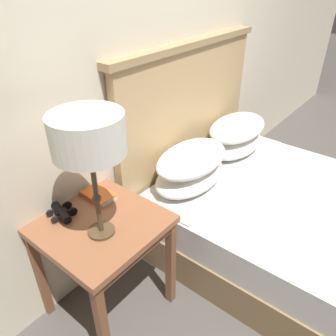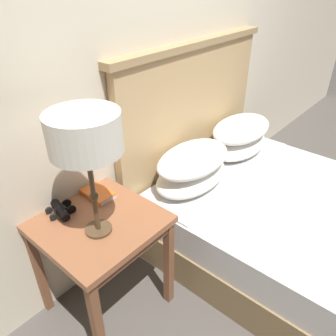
# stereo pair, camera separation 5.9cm
# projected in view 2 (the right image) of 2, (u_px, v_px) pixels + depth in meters

# --- Properties ---
(ground_plane) EXTENTS (20.00, 20.00, 0.00)m
(ground_plane) POSITION_uv_depth(u_px,v_px,m) (260.00, 285.00, 2.10)
(ground_plane) COLOR #514C47
(ground_plane) RESTS_ON ground
(wall_back) EXTENTS (8.00, 0.06, 2.60)m
(wall_back) POSITION_uv_depth(u_px,v_px,m) (148.00, 55.00, 1.94)
(wall_back) COLOR beige
(wall_back) RESTS_ON ground_plane
(nightstand) EXTENTS (0.58, 0.58, 0.66)m
(nightstand) POSITION_uv_depth(u_px,v_px,m) (99.00, 233.00, 1.70)
(nightstand) COLOR brown
(nightstand) RESTS_ON ground_plane
(bed) EXTENTS (1.54, 2.08, 1.34)m
(bed) POSITION_uv_depth(u_px,v_px,m) (295.00, 221.00, 2.18)
(bed) COLOR olive
(bed) RESTS_ON ground_plane
(table_lamp) EXTENTS (0.31, 0.31, 0.61)m
(table_lamp) POSITION_uv_depth(u_px,v_px,m) (85.00, 136.00, 1.32)
(table_lamp) COLOR #4C3823
(table_lamp) RESTS_ON nightstand
(book_on_nightstand) EXTENTS (0.12, 0.19, 0.03)m
(book_on_nightstand) POSITION_uv_depth(u_px,v_px,m) (98.00, 194.00, 1.82)
(book_on_nightstand) COLOR silver
(book_on_nightstand) RESTS_ON nightstand
(binoculars_pair) EXTENTS (0.15, 0.16, 0.05)m
(binoculars_pair) POSITION_uv_depth(u_px,v_px,m) (60.00, 210.00, 1.68)
(binoculars_pair) COLOR black
(binoculars_pair) RESTS_ON nightstand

